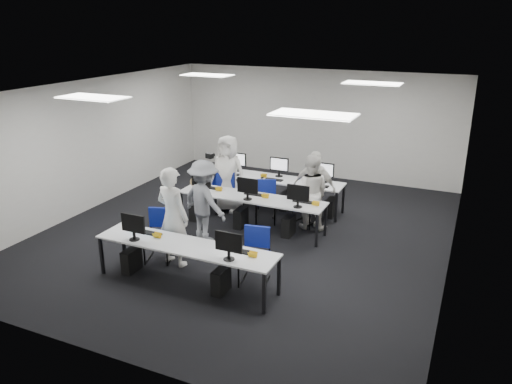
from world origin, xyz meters
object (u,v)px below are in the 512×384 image
at_px(desk_front, 186,248).
at_px(photographer, 204,201).
at_px(chair_0, 159,244).
at_px(student_2, 228,174).
at_px(chair_7, 307,210).
at_px(chair_5, 229,196).
at_px(chair_6, 266,203).
at_px(student_0, 173,217).
at_px(chair_4, 301,214).
at_px(chair_3, 266,209).
at_px(desk_mid, 251,199).
at_px(chair_2, 214,199).
at_px(student_1, 310,192).
at_px(chair_1, 254,266).
at_px(student_3, 314,188).

relative_size(desk_front, photographer, 1.91).
relative_size(chair_0, student_2, 0.54).
bearing_deg(chair_7, chair_5, -166.15).
relative_size(chair_6, student_0, 0.49).
bearing_deg(chair_5, desk_front, -78.76).
bearing_deg(chair_6, chair_4, -32.64).
distance_m(chair_3, photographer, 1.69).
distance_m(desk_mid, chair_2, 1.48).
relative_size(desk_mid, student_0, 1.73).
xyz_separation_m(desk_mid, chair_2, (-1.27, 0.64, -0.40)).
distance_m(chair_5, student_1, 2.19).
relative_size(chair_3, student_0, 0.50).
xyz_separation_m(student_1, photographer, (-1.73, -1.48, 0.03)).
height_order(chair_0, chair_7, chair_0).
bearing_deg(student_2, chair_6, 5.14).
xyz_separation_m(chair_1, student_3, (0.10, 2.89, 0.52)).
bearing_deg(desk_mid, student_2, 140.02).
height_order(desk_mid, chair_6, chair_6).
bearing_deg(student_3, desk_front, -104.68).
xyz_separation_m(desk_mid, photographer, (-0.63, -0.89, 0.16)).
relative_size(desk_mid, chair_1, 3.35).
height_order(chair_2, student_1, student_1).
bearing_deg(chair_1, chair_2, 119.96).
xyz_separation_m(chair_5, chair_7, (1.95, -0.06, -0.04)).
distance_m(student_0, student_3, 3.33).
height_order(chair_2, student_3, student_3).
relative_size(chair_4, photographer, 0.50).
xyz_separation_m(desk_front, student_0, (-0.61, 0.57, 0.24)).
distance_m(chair_2, photographer, 1.75).
bearing_deg(chair_6, chair_5, 161.34).
bearing_deg(desk_mid, chair_6, 93.23).
xyz_separation_m(desk_mid, student_3, (1.11, 0.82, 0.14)).
height_order(chair_1, chair_6, chair_1).
xyz_separation_m(chair_4, chair_6, (-0.97, 0.29, 0.02)).
xyz_separation_m(chair_7, photographer, (-1.58, -1.75, 0.57)).
bearing_deg(student_1, chair_4, -10.00).
relative_size(student_3, photographer, 0.98).
relative_size(chair_1, chair_6, 1.06).
relative_size(desk_front, student_2, 1.79).
relative_size(student_0, photographer, 1.10).
bearing_deg(chair_3, student_1, -16.65).
height_order(chair_4, student_0, student_0).
distance_m(desk_front, chair_5, 3.69).
bearing_deg(chair_0, student_2, 72.22).
bearing_deg(photographer, chair_3, -98.91).
relative_size(chair_5, chair_7, 1.14).
distance_m(chair_2, chair_7, 2.23).
distance_m(chair_1, chair_3, 2.74).
distance_m(chair_1, student_1, 2.71).
bearing_deg(chair_2, desk_mid, -24.92).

